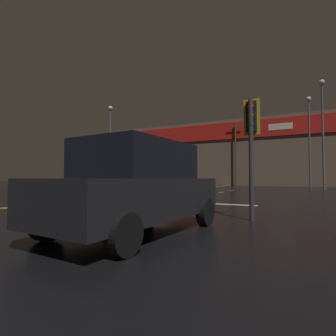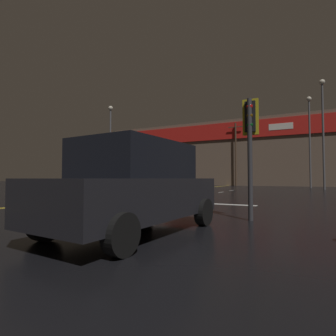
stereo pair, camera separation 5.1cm
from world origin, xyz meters
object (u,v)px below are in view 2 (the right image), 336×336
(traffic_signal_corner_southeast, at_px, (250,131))
(streetlight_near_left, at_px, (323,120))
(traffic_signal_median, at_px, (144,151))
(streetlight_near_right, at_px, (310,130))
(streetlight_median_approach, at_px, (110,136))
(parked_car, at_px, (136,187))

(traffic_signal_corner_southeast, relative_size, streetlight_near_left, 0.30)
(traffic_signal_median, relative_size, streetlight_near_right, 0.42)
(streetlight_median_approach, bearing_deg, traffic_signal_corner_southeast, -42.50)
(streetlight_median_approach, distance_m, parked_car, 27.35)
(traffic_signal_median, distance_m, streetlight_near_left, 18.49)
(traffic_signal_median, height_order, parked_car, traffic_signal_median)
(traffic_signal_median, height_order, streetlight_median_approach, streetlight_median_approach)
(parked_car, bearing_deg, traffic_signal_median, 121.60)
(streetlight_near_right, bearing_deg, parked_car, -97.84)
(traffic_signal_corner_southeast, bearing_deg, streetlight_near_left, 81.79)
(streetlight_median_approach, bearing_deg, parked_car, -49.55)
(traffic_signal_median, distance_m, parked_car, 17.39)
(parked_car, bearing_deg, traffic_signal_corner_southeast, 55.25)
(streetlight_near_left, relative_size, streetlight_median_approach, 1.13)
(traffic_signal_median, height_order, streetlight_near_left, streetlight_near_left)
(streetlight_near_right, relative_size, streetlight_median_approach, 1.09)
(traffic_signal_corner_southeast, xyz_separation_m, streetlight_median_approach, (-19.30, 17.68, 3.88))
(traffic_signal_median, xyz_separation_m, traffic_signal_corner_southeast, (10.91, -11.93, -1.08))
(traffic_signal_median, bearing_deg, traffic_signal_corner_southeast, -47.55)
(streetlight_near_right, distance_m, streetlight_median_approach, 23.73)
(streetlight_near_left, xyz_separation_m, streetlight_median_approach, (-22.64, -5.50, -0.68))
(streetlight_median_approach, bearing_deg, streetlight_near_left, 13.65)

